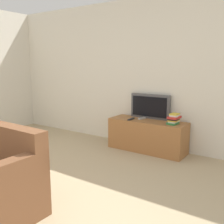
# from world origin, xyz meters

# --- Properties ---
(wall_back) EXTENTS (9.00, 0.06, 2.60)m
(wall_back) POSITION_xyz_m (0.00, 3.03, 1.30)
(wall_back) COLOR silver
(wall_back) RESTS_ON ground_plane
(tv_stand) EXTENTS (1.32, 0.46, 0.53)m
(tv_stand) POSITION_xyz_m (0.29, 2.75, 0.26)
(tv_stand) COLOR #9E6638
(tv_stand) RESTS_ON ground_plane
(television) EXTENTS (0.72, 0.09, 0.42)m
(television) POSITION_xyz_m (0.24, 2.94, 0.74)
(television) COLOR #4C4C51
(television) RESTS_ON tv_stand
(book_stack) EXTENTS (0.18, 0.23, 0.17)m
(book_stack) POSITION_xyz_m (0.76, 2.73, 0.61)
(book_stack) COLOR #2D753D
(book_stack) RESTS_ON tv_stand
(remote_on_stand) EXTENTS (0.08, 0.17, 0.02)m
(remote_on_stand) POSITION_xyz_m (0.15, 2.80, 0.54)
(remote_on_stand) COLOR #B7B7B7
(remote_on_stand) RESTS_ON tv_stand
(remote_secondary) EXTENTS (0.04, 0.18, 0.02)m
(remote_secondary) POSITION_xyz_m (0.03, 2.63, 0.54)
(remote_secondary) COLOR #2D2D2D
(remote_secondary) RESTS_ON tv_stand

